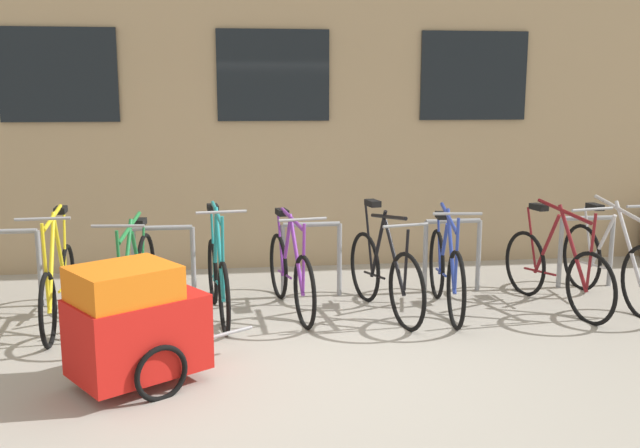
{
  "coord_description": "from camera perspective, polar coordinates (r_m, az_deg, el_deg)",
  "views": [
    {
      "loc": [
        -0.51,
        -5.29,
        2.12
      ],
      "look_at": [
        0.35,
        1.6,
        0.82
      ],
      "focal_mm": 40.32,
      "sensor_mm": 36.0,
      "label": 1
    }
  ],
  "objects": [
    {
      "name": "bicycle_teal",
      "position": [
        6.86,
        -8.11,
        -4.2
      ],
      "size": [
        0.44,
        1.63,
        1.11
      ],
      "color": "black",
      "rests_on": "ground"
    },
    {
      "name": "bicycle_green",
      "position": [
        6.79,
        -14.55,
        -4.41
      ],
      "size": [
        0.44,
        1.79,
        1.03
      ],
      "color": "black",
      "rests_on": "ground"
    },
    {
      "name": "bicycle_black",
      "position": [
        6.91,
        5.13,
        -3.92
      ],
      "size": [
        0.51,
        1.66,
        1.08
      ],
      "color": "black",
      "rests_on": "ground"
    },
    {
      "name": "bicycle_yellow",
      "position": [
        6.97,
        -20.05,
        -4.52
      ],
      "size": [
        0.44,
        1.75,
        1.11
      ],
      "color": "black",
      "rests_on": "ground"
    },
    {
      "name": "storefront_building",
      "position": [
        11.83,
        -4.75,
        12.61
      ],
      "size": [
        28.0,
        6.69,
        5.08
      ],
      "color": "tan",
      "rests_on": "ground"
    },
    {
      "name": "bicycle_blue",
      "position": [
        7.07,
        9.96,
        -3.73
      ],
      "size": [
        0.44,
        1.7,
        1.07
      ],
      "color": "black",
      "rests_on": "ground"
    },
    {
      "name": "bicycle_silver",
      "position": [
        7.79,
        22.12,
        -2.98
      ],
      "size": [
        0.44,
        1.79,
        1.1
      ],
      "color": "black",
      "rests_on": "ground"
    },
    {
      "name": "bike_trailer",
      "position": [
        5.37,
        -14.48,
        -7.69
      ],
      "size": [
        1.38,
        1.07,
        0.92
      ],
      "color": "red",
      "rests_on": "ground"
    },
    {
      "name": "ground_plane",
      "position": [
        5.72,
        -1.48,
        -11.15
      ],
      "size": [
        42.0,
        42.0,
        0.0
      ],
      "primitive_type": "plane",
      "color": "#9E998E"
    },
    {
      "name": "bike_rack",
      "position": [
        7.41,
        -0.68,
        -2.12
      ],
      "size": [
        6.63,
        0.05,
        0.79
      ],
      "color": "gray",
      "rests_on": "ground"
    },
    {
      "name": "bicycle_maroon",
      "position": [
        7.43,
        18.21,
        -3.44
      ],
      "size": [
        0.51,
        1.68,
        1.09
      ],
      "color": "black",
      "rests_on": "ground"
    },
    {
      "name": "bicycle_purple",
      "position": [
        6.97,
        -2.36,
        -3.89
      ],
      "size": [
        0.46,
        1.68,
        1.01
      ],
      "color": "black",
      "rests_on": "ground"
    }
  ]
}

